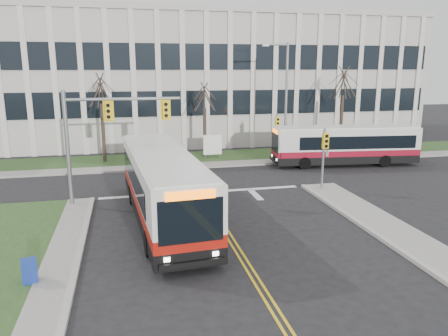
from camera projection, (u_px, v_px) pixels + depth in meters
ground at (235, 246)px, 18.41m from camera, size 120.00×120.00×0.00m
sidewalk_west at (34, 335)px, 12.15m from camera, size 1.20×26.00×0.14m
sidewalk_cross at (250, 163)px, 33.90m from camera, size 44.00×1.60×0.14m
building_lawn at (241, 156)px, 36.56m from camera, size 44.00×5.00×0.12m
office_building at (213, 80)px, 46.62m from camera, size 40.00×16.00×12.00m
mast_arm_signal at (99, 127)px, 23.05m from camera, size 6.11×0.38×6.20m
signal_pole_near at (324, 150)px, 25.93m from camera, size 0.34×0.39×3.80m
signal_pole_far at (277, 131)px, 34.01m from camera, size 0.34×0.39×3.80m
streetlight at (284, 95)px, 34.33m from camera, size 2.15×0.25×9.20m
directory_sign at (212, 145)px, 35.30m from camera, size 1.50×0.12×2.00m
tree_left at (101, 92)px, 32.99m from camera, size 1.80×1.80×7.70m
tree_mid at (204, 98)px, 35.02m from camera, size 1.80×1.80×6.82m
tree_right at (343, 84)px, 37.15m from camera, size 1.80×1.80×8.25m
bus_main at (163, 188)px, 21.07m from camera, size 3.61×12.61×3.32m
bus_cross at (345, 146)px, 33.22m from camera, size 11.10×3.50×2.91m
newspaper_box_blue at (30, 272)px, 14.99m from camera, size 0.58×0.55×0.95m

